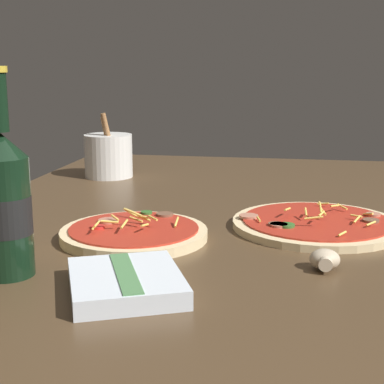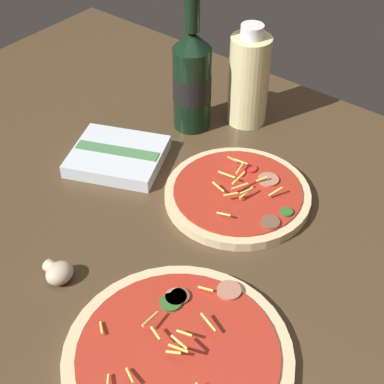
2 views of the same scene
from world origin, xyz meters
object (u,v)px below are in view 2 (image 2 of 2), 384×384
(beer_bottle, at_px, (192,79))
(oil_bottle, at_px, (249,79))
(pizza_far, at_px, (238,194))
(pizza_near, at_px, (178,355))
(dish_towel, at_px, (118,156))
(mushroom_left, at_px, (59,272))

(beer_bottle, relative_size, oil_bottle, 1.41)
(pizza_far, bearing_deg, beer_bottle, 147.77)
(pizza_far, relative_size, beer_bottle, 0.87)
(pizza_near, distance_m, oil_bottle, 0.55)
(pizza_near, height_order, beer_bottle, beer_bottle)
(pizza_near, relative_size, oil_bottle, 1.49)
(beer_bottle, bearing_deg, pizza_near, -53.43)
(pizza_near, height_order, dish_towel, pizza_near)
(pizza_near, distance_m, beer_bottle, 0.52)
(mushroom_left, xyz_separation_m, dish_towel, (-0.12, 0.25, -0.00))
(beer_bottle, relative_size, dish_towel, 1.39)
(oil_bottle, relative_size, dish_towel, 0.99)
(dish_towel, bearing_deg, pizza_far, 12.98)
(beer_bottle, height_order, dish_towel, beer_bottle)
(mushroom_left, bearing_deg, beer_bottle, 102.55)
(pizza_far, bearing_deg, dish_towel, -167.02)
(beer_bottle, relative_size, mushroom_left, 6.28)
(pizza_near, distance_m, dish_towel, 0.41)
(pizza_far, xyz_separation_m, beer_bottle, (-0.19, 0.12, 0.09))
(pizza_far, distance_m, mushroom_left, 0.31)
(mushroom_left, bearing_deg, pizza_near, 1.29)
(dish_towel, bearing_deg, beer_bottle, 80.01)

